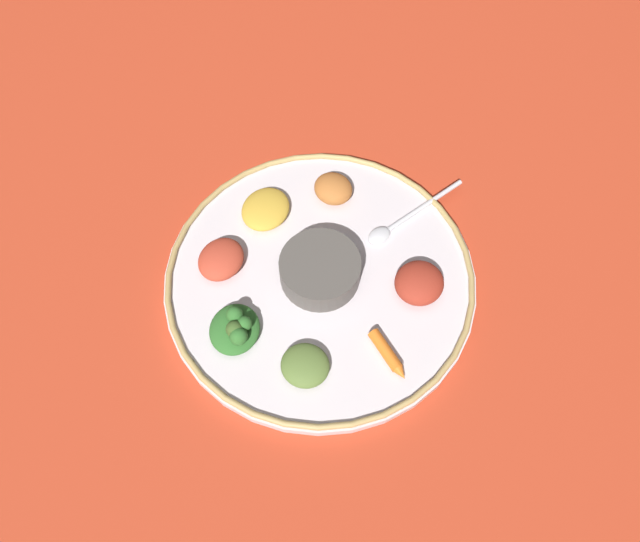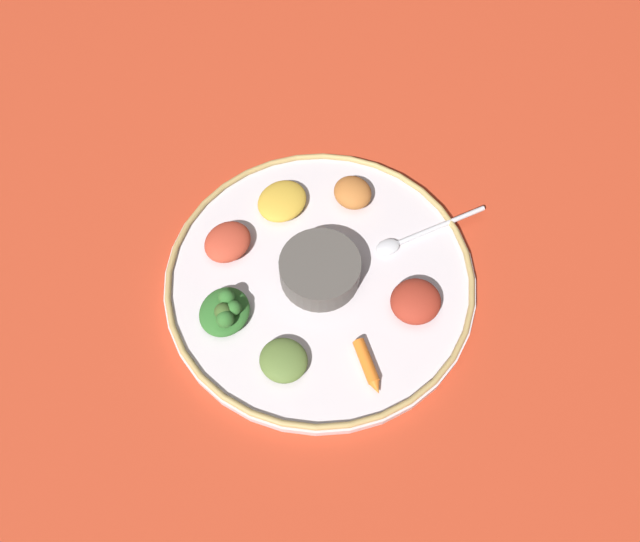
# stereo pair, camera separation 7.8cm
# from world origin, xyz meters

# --- Properties ---
(ground_plane) EXTENTS (2.40, 2.40, 0.00)m
(ground_plane) POSITION_xyz_m (0.00, 0.00, 0.00)
(ground_plane) COLOR #B7381E
(platter) EXTENTS (0.41, 0.41, 0.01)m
(platter) POSITION_xyz_m (0.00, 0.00, 0.01)
(platter) COLOR silver
(platter) RESTS_ON ground_plane
(platter_rim) EXTENTS (0.41, 0.41, 0.01)m
(platter_rim) POSITION_xyz_m (0.00, 0.00, 0.02)
(platter_rim) COLOR tan
(platter_rim) RESTS_ON platter
(center_bowl) EXTENTS (0.11, 0.11, 0.04)m
(center_bowl) POSITION_xyz_m (0.00, 0.00, 0.03)
(center_bowl) COLOR #4C4742
(center_bowl) RESTS_ON platter
(spoon) EXTENTS (0.17, 0.04, 0.01)m
(spoon) POSITION_xyz_m (0.14, -0.02, 0.02)
(spoon) COLOR silver
(spoon) RESTS_ON platter
(greens_pile) EXTENTS (0.09, 0.09, 0.04)m
(greens_pile) POSITION_xyz_m (-0.13, 0.02, 0.03)
(greens_pile) COLOR #2D6628
(greens_pile) RESTS_ON platter
(carrot_near_spoon) EXTENTS (0.03, 0.07, 0.02)m
(carrot_near_spoon) POSITION_xyz_m (-0.02, -0.14, 0.02)
(carrot_near_spoon) COLOR orange
(carrot_near_spoon) RESTS_ON platter
(mound_lentil_yellow) EXTENTS (0.09, 0.09, 0.02)m
(mound_lentil_yellow) POSITION_xyz_m (0.02, 0.13, 0.02)
(mound_lentil_yellow) COLOR gold
(mound_lentil_yellow) RESTS_ON platter
(mound_berbere_red) EXTENTS (0.08, 0.08, 0.03)m
(mound_berbere_red) POSITION_xyz_m (-0.08, 0.11, 0.03)
(mound_berbere_red) COLOR #B73D28
(mound_berbere_red) RESTS_ON platter
(mound_beet) EXTENTS (0.07, 0.07, 0.03)m
(mound_beet) POSITION_xyz_m (0.08, -0.10, 0.03)
(mound_beet) COLOR maroon
(mound_beet) RESTS_ON platter
(mound_chickpea) EXTENTS (0.05, 0.06, 0.03)m
(mound_chickpea) POSITION_xyz_m (0.11, 0.08, 0.03)
(mound_chickpea) COLOR #B2662D
(mound_chickpea) RESTS_ON platter
(mound_collards) EXTENTS (0.08, 0.08, 0.02)m
(mound_collards) POSITION_xyz_m (-0.10, -0.08, 0.02)
(mound_collards) COLOR #567033
(mound_collards) RESTS_ON platter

